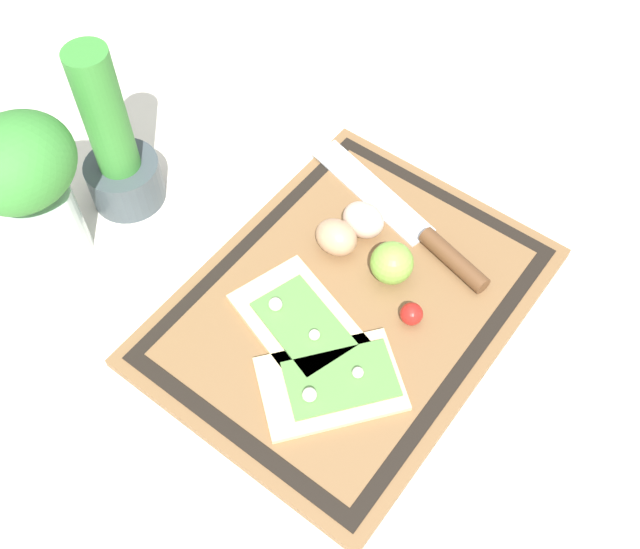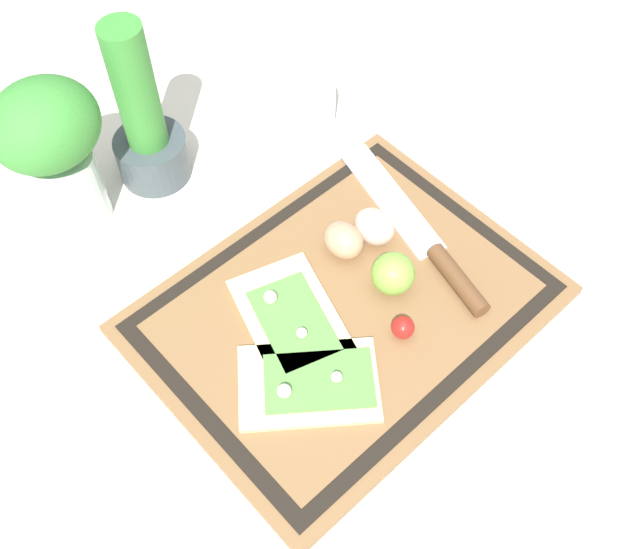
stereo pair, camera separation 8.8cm
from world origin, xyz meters
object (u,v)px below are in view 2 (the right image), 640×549
object	(u,v)px
herb_glass	(53,146)
cherry_tomato_red	(403,327)
herb_pot	(146,128)
egg_pink	(374,227)
pizza_slice_near	(311,383)
knife	(434,252)
lime	(393,274)
pizza_slice_far	(290,317)
egg_brown	(344,240)
sauce_jar	(309,103)

from	to	relation	value
herb_glass	cherry_tomato_red	bearing A→B (deg)	-67.51
herb_pot	egg_pink	bearing A→B (deg)	-65.96
pizza_slice_near	herb_pot	distance (m)	0.39
cherry_tomato_red	herb_pot	world-z (taller)	herb_pot
herb_pot	knife	bearing A→B (deg)	-65.40
egg_pink	lime	size ratio (longest dim) A/B	1.04
herb_pot	lime	bearing A→B (deg)	-75.25
pizza_slice_far	knife	xyz separation A→B (m)	(0.19, -0.05, 0.00)
cherry_tomato_red	herb_pot	distance (m)	0.41
egg_pink	herb_pot	distance (m)	0.32
pizza_slice_near	knife	bearing A→B (deg)	6.83
egg_brown	cherry_tomato_red	bearing A→B (deg)	-103.46
herb_glass	pizza_slice_far	bearing A→B (deg)	-74.06
pizza_slice_near	herb_pot	world-z (taller)	herb_pot
egg_brown	egg_pink	size ratio (longest dim) A/B	1.00
cherry_tomato_red	herb_glass	bearing A→B (deg)	112.49
pizza_slice_near	lime	xyz separation A→B (m)	(0.16, 0.03, 0.02)
lime	cherry_tomato_red	xyz separation A→B (m)	(-0.04, -0.05, -0.01)
pizza_slice_near	herb_pot	xyz separation A→B (m)	(0.07, 0.38, 0.06)
pizza_slice_near	knife	xyz separation A→B (m)	(0.23, 0.03, 0.00)
knife	sauce_jar	xyz separation A→B (m)	(0.05, 0.28, 0.01)
egg_brown	herb_glass	xyz separation A→B (m)	(-0.20, 0.28, 0.09)
knife	egg_brown	xyz separation A→B (m)	(-0.08, 0.08, 0.01)
egg_brown	lime	size ratio (longest dim) A/B	1.04
pizza_slice_near	lime	bearing A→B (deg)	11.19
pizza_slice_near	cherry_tomato_red	xyz separation A→B (m)	(0.12, -0.02, 0.01)
pizza_slice_far	egg_pink	world-z (taller)	egg_pink
pizza_slice_near	lime	size ratio (longest dim) A/B	3.52
egg_brown	egg_pink	xyz separation A→B (m)	(0.04, -0.01, 0.00)
egg_pink	herb_pot	bearing A→B (deg)	114.04
knife	cherry_tomato_red	world-z (taller)	cherry_tomato_red
pizza_slice_far	knife	bearing A→B (deg)	-14.95
egg_brown	lime	bearing A→B (deg)	-85.12
pizza_slice_far	egg_brown	world-z (taller)	egg_brown
pizza_slice_near	pizza_slice_far	bearing A→B (deg)	63.40
sauce_jar	egg_pink	bearing A→B (deg)	-112.05
cherry_tomato_red	pizza_slice_near	bearing A→B (deg)	169.50
pizza_slice_near	cherry_tomato_red	world-z (taller)	cherry_tomato_red
knife	egg_pink	world-z (taller)	egg_pink
knife	cherry_tomato_red	bearing A→B (deg)	-155.25
pizza_slice_near	herb_glass	xyz separation A→B (m)	(-0.05, 0.39, 0.10)
knife	egg_pink	bearing A→B (deg)	116.87
pizza_slice_far	herb_glass	distance (m)	0.34
knife	egg_brown	distance (m)	0.11
egg_brown	herb_pot	xyz separation A→B (m)	(-0.09, 0.27, 0.04)
egg_pink	lime	distance (m)	0.07
pizza_slice_near	herb_pot	size ratio (longest dim) A/B	0.77
pizza_slice_near	cherry_tomato_red	bearing A→B (deg)	-10.50
sauce_jar	pizza_slice_near	bearing A→B (deg)	-131.90
egg_brown	herb_pot	bearing A→B (deg)	107.35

